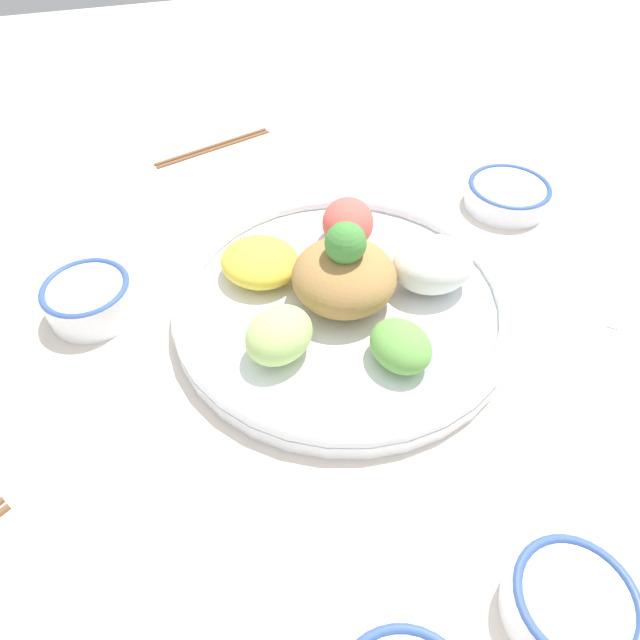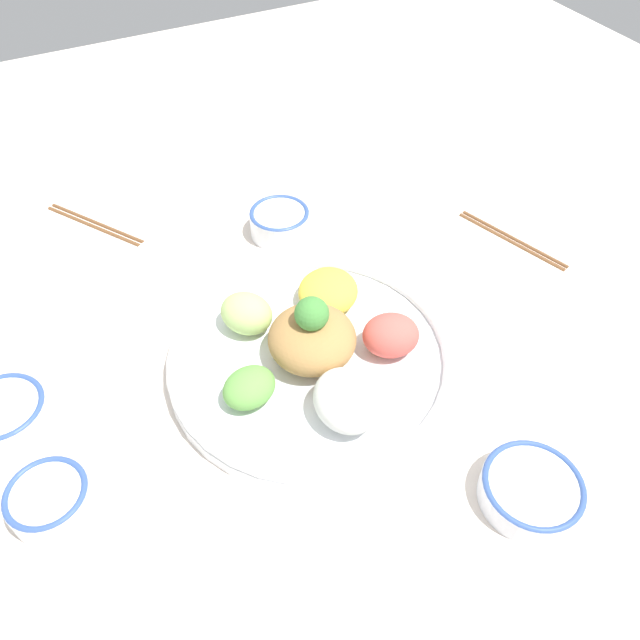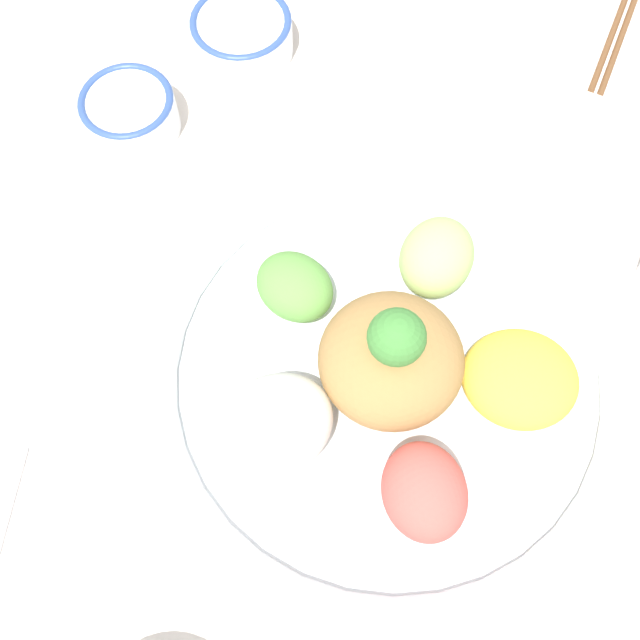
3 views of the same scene
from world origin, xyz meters
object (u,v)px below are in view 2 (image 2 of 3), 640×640
at_px(rice_bowl_blue, 531,490).
at_px(serving_spoon_main, 336,595).
at_px(salad_platter, 314,352).
at_px(chopsticks_pair_far, 94,223).
at_px(sauce_bowl_red, 280,221).
at_px(chopsticks_pair_near, 512,239).
at_px(sauce_bowl_dark, 50,500).
at_px(rice_bowl_plain, 6,414).

relative_size(rice_bowl_blue, serving_spoon_main, 0.96).
distance_m(salad_platter, chopsticks_pair_far, 0.49).
xyz_separation_m(sauce_bowl_red, chopsticks_pair_near, (-0.34, 0.19, -0.02)).
height_order(rice_bowl_blue, serving_spoon_main, rice_bowl_blue).
bearing_deg(chopsticks_pair_far, serving_spoon_main, -27.19).
distance_m(rice_bowl_blue, chopsticks_pair_far, 0.82).
bearing_deg(rice_bowl_blue, sauce_bowl_dark, -25.42).
height_order(salad_platter, rice_bowl_plain, salad_platter).
bearing_deg(rice_bowl_blue, serving_spoon_main, -0.94).
bearing_deg(rice_bowl_blue, salad_platter, -65.61).
relative_size(sauce_bowl_red, chopsticks_pair_near, 0.50).
relative_size(sauce_bowl_red, rice_bowl_plain, 0.95).
relative_size(salad_platter, chopsticks_pair_near, 1.96).
bearing_deg(sauce_bowl_red, sauce_bowl_dark, 37.86).
height_order(sauce_bowl_red, rice_bowl_plain, sauce_bowl_red).
relative_size(salad_platter, sauce_bowl_dark, 4.23).
distance_m(rice_bowl_plain, chopsticks_pair_near, 0.81).
bearing_deg(serving_spoon_main, sauce_bowl_red, 110.49).
xyz_separation_m(salad_platter, sauce_bowl_dark, (0.36, 0.06, -0.00)).
relative_size(chopsticks_pair_near, chopsticks_pair_far, 1.10).
bearing_deg(rice_bowl_plain, chopsticks_pair_near, -179.77).
bearing_deg(sauce_bowl_red, serving_spoon_main, 71.03).
bearing_deg(salad_platter, sauce_bowl_red, -105.33).
bearing_deg(sauce_bowl_dark, chopsticks_pair_far, -107.71).
bearing_deg(rice_bowl_blue, chopsticks_pair_far, -65.92).
relative_size(salad_platter, serving_spoon_main, 3.23).
relative_size(sauce_bowl_dark, serving_spoon_main, 0.76).
height_order(chopsticks_pair_near, chopsticks_pair_far, same).
bearing_deg(serving_spoon_main, sauce_bowl_dark, 175.92).
xyz_separation_m(chopsticks_pair_near, serving_spoon_main, (0.54, 0.38, -0.00)).
height_order(salad_platter, chopsticks_pair_near, salad_platter).
distance_m(sauce_bowl_dark, rice_bowl_plain, 0.15).
bearing_deg(sauce_bowl_dark, rice_bowl_plain, -79.21).
xyz_separation_m(rice_bowl_plain, serving_spoon_main, (-0.27, 0.38, -0.02)).
height_order(sauce_bowl_red, chopsticks_pair_near, sauce_bowl_red).
xyz_separation_m(sauce_bowl_dark, chopsticks_pair_near, (-0.78, -0.15, -0.02)).
relative_size(rice_bowl_plain, chopsticks_pair_far, 0.57).
distance_m(rice_bowl_blue, serving_spoon_main, 0.25).
bearing_deg(sauce_bowl_dark, sauce_bowl_red, -142.14).
relative_size(sauce_bowl_red, sauce_bowl_dark, 1.07).
bearing_deg(salad_platter, rice_bowl_plain, -12.60).
bearing_deg(rice_bowl_plain, sauce_bowl_red, -157.10).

